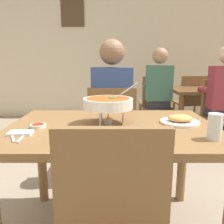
# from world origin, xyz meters

# --- Properties ---
(cafe_rear_partition) EXTENTS (10.00, 0.10, 3.00)m
(cafe_rear_partition) POSITION_xyz_m (0.00, 3.45, 1.50)
(cafe_rear_partition) COLOR beige
(cafe_rear_partition) RESTS_ON ground_plane
(picture_frame_hung) EXTENTS (0.44, 0.03, 0.56)m
(picture_frame_hung) POSITION_xyz_m (-0.76, 3.39, 2.06)
(picture_frame_hung) COLOR #4C3823
(dining_table_main) EXTENTS (1.24, 0.88, 0.74)m
(dining_table_main) POSITION_xyz_m (0.00, 0.00, 0.63)
(dining_table_main) COLOR brown
(dining_table_main) RESTS_ON ground_plane
(chair_diner_main) EXTENTS (0.44, 0.44, 0.90)m
(chair_diner_main) POSITION_xyz_m (-0.00, 0.73, 0.51)
(chair_diner_main) COLOR brown
(chair_diner_main) RESTS_ON ground_plane
(diner_main) EXTENTS (0.40, 0.45, 1.31)m
(diner_main) POSITION_xyz_m (0.00, 0.76, 0.75)
(diner_main) COLOR #2D2D38
(diner_main) RESTS_ON ground_plane
(curry_bowl) EXTENTS (0.33, 0.30, 0.26)m
(curry_bowl) POSITION_xyz_m (-0.02, 0.03, 0.87)
(curry_bowl) COLOR silver
(curry_bowl) RESTS_ON dining_table_main
(rice_plate) EXTENTS (0.24, 0.24, 0.06)m
(rice_plate) POSITION_xyz_m (-0.10, -0.28, 0.76)
(rice_plate) COLOR white
(rice_plate) RESTS_ON dining_table_main
(appetizer_plate) EXTENTS (0.24, 0.24, 0.06)m
(appetizer_plate) POSITION_xyz_m (0.42, 0.05, 0.76)
(appetizer_plate) COLOR white
(appetizer_plate) RESTS_ON dining_table_main
(sauce_dish) EXTENTS (0.09, 0.09, 0.02)m
(sauce_dish) POSITION_xyz_m (-0.43, -0.05, 0.75)
(sauce_dish) COLOR white
(sauce_dish) RESTS_ON dining_table_main
(napkin_folded) EXTENTS (0.12, 0.09, 0.02)m
(napkin_folded) POSITION_xyz_m (-0.48, -0.18, 0.75)
(napkin_folded) COLOR white
(napkin_folded) RESTS_ON dining_table_main
(fork_utensil) EXTENTS (0.09, 0.16, 0.01)m
(fork_utensil) POSITION_xyz_m (-0.50, -0.23, 0.75)
(fork_utensil) COLOR silver
(fork_utensil) RESTS_ON dining_table_main
(spoon_utensil) EXTENTS (0.02, 0.17, 0.01)m
(spoon_utensil) POSITION_xyz_m (-0.45, -0.23, 0.75)
(spoon_utensil) COLOR silver
(spoon_utensil) RESTS_ON dining_table_main
(drink_glass) EXTENTS (0.07, 0.07, 0.13)m
(drink_glass) POSITION_xyz_m (0.50, -0.26, 0.80)
(drink_glass) COLOR silver
(drink_glass) RESTS_ON dining_table_main
(dining_table_far) EXTENTS (1.00, 0.80, 0.74)m
(dining_table_far) POSITION_xyz_m (1.35, 1.96, 0.61)
(dining_table_far) COLOR brown
(dining_table_far) RESTS_ON ground_plane
(chair_bg_left) EXTENTS (0.50, 0.50, 0.90)m
(chair_bg_left) POSITION_xyz_m (1.36, 1.47, 0.51)
(chair_bg_left) COLOR brown
(chair_bg_left) RESTS_ON ground_plane
(chair_bg_middle) EXTENTS (0.44, 0.44, 0.90)m
(chair_bg_middle) POSITION_xyz_m (0.67, 2.05, 0.51)
(chair_bg_middle) COLOR brown
(chair_bg_middle) RESTS_ON ground_plane
(chair_bg_right) EXTENTS (0.44, 0.44, 0.90)m
(chair_bg_right) POSITION_xyz_m (0.79, 2.54, 0.51)
(chair_bg_right) COLOR brown
(chair_bg_right) RESTS_ON ground_plane
(chair_bg_window) EXTENTS (0.46, 0.46, 0.90)m
(chair_bg_window) POSITION_xyz_m (1.30, 2.43, 0.51)
(chair_bg_window) COLOR brown
(chair_bg_window) RESTS_ON ground_plane
(patron_bg_left) EXTENTS (0.40, 0.45, 1.31)m
(patron_bg_left) POSITION_xyz_m (1.32, 1.39, 0.75)
(patron_bg_left) COLOR #2D2D38
(patron_bg_left) RESTS_ON ground_plane
(patron_bg_middle) EXTENTS (0.40, 0.45, 1.31)m
(patron_bg_middle) POSITION_xyz_m (0.67, 2.01, 0.75)
(patron_bg_middle) COLOR #2D2D38
(patron_bg_middle) RESTS_ON ground_plane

